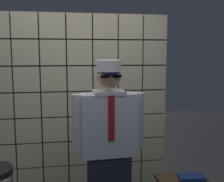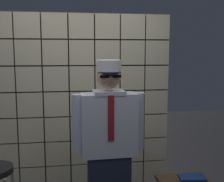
% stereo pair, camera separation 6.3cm
% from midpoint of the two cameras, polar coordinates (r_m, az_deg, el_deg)
% --- Properties ---
extents(glass_block_wall, '(2.32, 0.10, 2.32)m').
position_cam_midpoint_polar(glass_block_wall, '(3.63, -7.06, -2.55)').
color(glass_block_wall, beige).
rests_on(glass_block_wall, ground).
extents(standing_person, '(0.69, 0.29, 1.72)m').
position_cam_midpoint_polar(standing_person, '(2.67, -1.34, -11.55)').
color(standing_person, '#1E2333').
rests_on(standing_person, ground).
extents(book_stack, '(0.26, 0.18, 0.10)m').
position_cam_midpoint_polar(book_stack, '(2.93, 15.54, -17.25)').
color(book_stack, '#591E66').
rests_on(book_stack, side_table).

